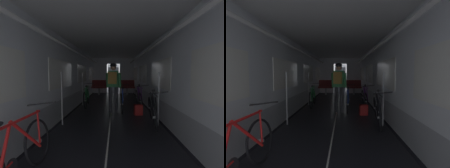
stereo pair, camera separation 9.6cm
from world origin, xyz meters
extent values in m
cube|color=black|center=(-1.41, 3.25, 0.00)|extent=(0.08, 11.50, 0.01)
cube|color=black|center=(1.41, 3.25, 0.00)|extent=(0.08, 11.50, 0.01)
cube|color=beige|center=(0.00, 3.25, 0.00)|extent=(0.03, 11.27, 0.00)
cube|color=#9EA0A5|center=(-1.51, 3.25, 0.30)|extent=(0.12, 11.50, 0.60)
cube|color=silver|center=(-1.51, 3.25, 1.53)|extent=(0.12, 11.50, 1.85)
cube|color=white|center=(-1.45, 2.67, 1.35)|extent=(0.02, 1.90, 0.80)
cube|color=white|center=(-1.45, 5.55, 1.35)|extent=(0.02, 1.90, 0.80)
cube|color=white|center=(-1.45, 8.42, 1.35)|extent=(0.02, 1.90, 0.80)
cube|color=yellow|center=(-1.45, 2.81, 1.35)|extent=(0.01, 0.20, 0.28)
cylinder|color=white|center=(-1.17, 3.25, 2.10)|extent=(0.07, 11.04, 0.07)
cylinder|color=#B7BABF|center=(-1.27, 2.10, 0.70)|extent=(0.04, 0.04, 1.40)
cylinder|color=#B7BABF|center=(-1.27, 4.70, 0.70)|extent=(0.04, 0.04, 1.40)
cube|color=#9EA0A5|center=(1.51, 3.25, 0.30)|extent=(0.12, 11.50, 0.60)
cube|color=silver|center=(1.51, 3.25, 1.53)|extent=(0.12, 11.50, 1.85)
cube|color=white|center=(1.45, 2.67, 1.35)|extent=(0.02, 1.90, 0.80)
cube|color=white|center=(1.45, 5.55, 1.35)|extent=(0.02, 1.90, 0.80)
cube|color=white|center=(1.45, 8.42, 1.35)|extent=(0.02, 1.90, 0.80)
cube|color=yellow|center=(1.45, 2.96, 1.35)|extent=(0.01, 0.20, 0.28)
cylinder|color=white|center=(1.17, 3.25, 2.10)|extent=(0.07, 11.04, 0.07)
cylinder|color=#B7BABF|center=(1.27, 2.10, 0.70)|extent=(0.04, 0.04, 1.40)
cylinder|color=#B7BABF|center=(1.27, 4.70, 0.70)|extent=(0.04, 0.04, 1.40)
cube|color=silver|center=(-0.95, 9.06, 1.23)|extent=(1.00, 0.12, 2.45)
cube|color=silver|center=(0.95, 9.06, 1.23)|extent=(1.00, 0.12, 2.45)
cube|color=silver|center=(0.00, 9.06, 2.25)|extent=(0.90, 0.12, 0.40)
cube|color=#4C4F54|center=(0.00, 9.76, 1.03)|extent=(0.81, 0.04, 2.05)
cube|color=silver|center=(0.00, 3.25, 2.51)|extent=(3.14, 11.62, 0.12)
cylinder|color=gray|center=(-0.90, 8.00, 0.22)|extent=(0.12, 0.12, 0.44)
cube|color=maroon|center=(-0.90, 8.00, 0.49)|extent=(0.96, 0.44, 0.10)
cube|color=maroon|center=(-0.90, 8.19, 0.74)|extent=(0.96, 0.08, 0.40)
torus|color=gray|center=(-1.33, 8.22, 0.94)|extent=(0.14, 0.14, 0.02)
cylinder|color=gray|center=(0.90, 8.00, 0.22)|extent=(0.12, 0.12, 0.44)
cube|color=maroon|center=(0.90, 8.00, 0.49)|extent=(0.96, 0.44, 0.10)
cube|color=maroon|center=(0.90, 8.19, 0.74)|extent=(0.96, 0.08, 0.40)
torus|color=gray|center=(0.47, 8.22, 0.94)|extent=(0.14, 0.14, 0.02)
torus|color=black|center=(-1.04, 0.34, 0.33)|extent=(0.14, 0.67, 0.67)
cylinder|color=#B2B2B7|center=(-1.04, 0.34, 0.33)|extent=(0.10, 0.05, 0.06)
cylinder|color=red|center=(-1.02, 0.02, 0.55)|extent=(0.12, 0.54, 0.56)
cylinder|color=red|center=(-0.99, -0.13, 0.81)|extent=(0.06, 0.82, 0.04)
cylinder|color=red|center=(-1.01, 0.31, 0.57)|extent=(0.09, 0.09, 0.49)
cylinder|color=black|center=(-1.06, -0.23, 0.29)|extent=(0.04, 0.17, 0.17)
cylinder|color=black|center=(-0.96, 0.33, 0.91)|extent=(0.44, 0.04, 0.08)
torus|color=black|center=(1.19, 2.69, 0.33)|extent=(0.19, 0.68, 0.67)
cylinder|color=#B2B2B7|center=(1.19, 2.69, 0.33)|extent=(0.10, 0.06, 0.06)
torus|color=black|center=(1.08, 1.67, 0.33)|extent=(0.19, 0.68, 0.67)
cylinder|color=#B2B2B7|center=(1.08, 1.67, 0.33)|extent=(0.10, 0.06, 0.06)
cylinder|color=black|center=(1.14, 1.98, 0.55)|extent=(0.05, 0.55, 0.56)
cylinder|color=black|center=(1.19, 2.39, 0.55)|extent=(0.14, 0.34, 0.55)
cylinder|color=black|center=(1.19, 2.13, 0.81)|extent=(0.13, 0.82, 0.04)
cylinder|color=black|center=(1.21, 2.61, 0.57)|extent=(0.07, 0.17, 0.49)
cylinder|color=black|center=(1.17, 2.46, 0.31)|extent=(0.08, 0.45, 0.07)
cylinder|color=black|center=(1.11, 1.70, 0.57)|extent=(0.10, 0.08, 0.49)
cylinder|color=black|center=(1.14, 2.24, 0.29)|extent=(0.05, 0.17, 0.17)
ellipsoid|color=black|center=(1.25, 2.56, 0.87)|extent=(0.12, 0.25, 0.07)
cylinder|color=black|center=(1.15, 1.68, 0.91)|extent=(0.44, 0.07, 0.08)
torus|color=black|center=(-1.01, 3.91, 0.33)|extent=(0.13, 0.67, 0.67)
cylinder|color=#B2B2B7|center=(-1.01, 3.91, 0.33)|extent=(0.10, 0.06, 0.06)
torus|color=black|center=(-1.08, 4.92, 0.33)|extent=(0.13, 0.67, 0.67)
cylinder|color=#B2B2B7|center=(-1.08, 4.92, 0.33)|extent=(0.10, 0.06, 0.06)
cylinder|color=#1E8438|center=(-1.04, 4.61, 0.55)|extent=(0.05, 0.54, 0.56)
cylinder|color=#1E8438|center=(-1.02, 4.20, 0.55)|extent=(0.10, 0.34, 0.55)
cylinder|color=#1E8438|center=(-1.01, 4.46, 0.82)|extent=(0.09, 0.82, 0.04)
cylinder|color=#1E8438|center=(-1.00, 3.98, 0.58)|extent=(0.05, 0.17, 0.49)
cylinder|color=#1E8438|center=(-1.03, 4.13, 0.31)|extent=(0.06, 0.45, 0.07)
cylinder|color=#1E8438|center=(-1.06, 4.90, 0.58)|extent=(0.07, 0.09, 0.49)
cylinder|color=black|center=(-1.05, 4.36, 0.29)|extent=(0.04, 0.17, 0.17)
ellipsoid|color=black|center=(-0.98, 4.03, 0.88)|extent=(0.11, 0.25, 0.07)
cylinder|color=black|center=(-1.03, 4.92, 0.92)|extent=(0.44, 0.05, 0.06)
torus|color=black|center=(1.09, 4.80, 0.33)|extent=(0.12, 0.67, 0.67)
cylinder|color=#B2B2B7|center=(1.09, 4.80, 0.33)|extent=(0.10, 0.05, 0.06)
torus|color=black|center=(1.09, 3.78, 0.33)|extent=(0.12, 0.67, 0.67)
cylinder|color=#B2B2B7|center=(1.09, 3.78, 0.33)|extent=(0.10, 0.05, 0.06)
cylinder|color=purple|center=(1.12, 4.10, 0.55)|extent=(0.11, 0.54, 0.56)
cylinder|color=purple|center=(1.12, 4.51, 0.55)|extent=(0.10, 0.34, 0.55)
cylinder|color=purple|center=(1.15, 4.25, 0.81)|extent=(0.04, 0.82, 0.04)
cylinder|color=purple|center=(1.12, 4.73, 0.57)|extent=(0.08, 0.16, 0.49)
cylinder|color=purple|center=(1.09, 4.58, 0.31)|extent=(0.03, 0.45, 0.07)
cylinder|color=purple|center=(1.12, 3.81, 0.57)|extent=(0.09, 0.09, 0.49)
cylinder|color=black|center=(1.08, 4.35, 0.29)|extent=(0.03, 0.17, 0.17)
ellipsoid|color=black|center=(1.16, 4.68, 0.87)|extent=(0.10, 0.24, 0.07)
cylinder|color=black|center=(1.16, 3.79, 0.91)|extent=(0.44, 0.02, 0.08)
cylinder|color=#2D2D33|center=(-0.02, 3.48, 0.45)|extent=(0.13, 0.13, 0.90)
cylinder|color=#2D2D33|center=(0.17, 3.45, 0.45)|extent=(0.13, 0.13, 0.90)
cube|color=#337F47|center=(0.07, 3.47, 1.18)|extent=(0.39, 0.27, 0.56)
cylinder|color=#337F47|center=(-0.14, 3.52, 1.13)|extent=(0.12, 0.21, 0.53)
cylinder|color=#337F47|center=(0.29, 3.45, 1.13)|extent=(0.12, 0.21, 0.53)
sphere|color=#9E7051|center=(0.07, 3.47, 1.58)|extent=(0.21, 0.21, 0.21)
ellipsoid|color=black|center=(0.07, 3.47, 1.65)|extent=(0.28, 0.31, 0.16)
cube|color=olive|center=(0.05, 3.30, 1.22)|extent=(0.30, 0.20, 0.40)
torus|color=black|center=(0.37, 3.21, 0.33)|extent=(0.10, 0.67, 0.67)
cylinder|color=#B2B2B7|center=(0.37, 3.21, 0.33)|extent=(0.09, 0.06, 0.05)
torus|color=black|center=(0.44, 4.23, 0.33)|extent=(0.10, 0.67, 0.67)
cylinder|color=#B2B2B7|center=(0.44, 4.23, 0.33)|extent=(0.09, 0.06, 0.05)
cylinder|color=#2342B7|center=(0.43, 3.91, 0.55)|extent=(0.09, 0.54, 0.56)
cylinder|color=#2342B7|center=(0.40, 3.50, 0.55)|extent=(0.04, 0.34, 0.55)
cylinder|color=#2342B7|center=(0.42, 3.76, 0.82)|extent=(0.09, 0.82, 0.04)
cylinder|color=#2342B7|center=(0.38, 3.28, 0.58)|extent=(0.05, 0.16, 0.49)
cylinder|color=#2342B7|center=(0.38, 3.43, 0.31)|extent=(0.05, 0.45, 0.07)
cylinder|color=#2342B7|center=(0.45, 4.20, 0.58)|extent=(0.04, 0.09, 0.49)
cylinder|color=black|center=(0.40, 3.66, 0.29)|extent=(0.03, 0.17, 0.17)
ellipsoid|color=black|center=(0.40, 3.33, 0.88)|extent=(0.11, 0.25, 0.06)
cylinder|color=black|center=(0.46, 4.21, 0.92)|extent=(0.44, 0.05, 0.04)
cube|color=maroon|center=(0.90, 3.15, 0.17)|extent=(0.29, 0.23, 0.34)
camera|label=1|loc=(0.14, -1.96, 1.36)|focal=25.02mm
camera|label=2|loc=(0.24, -1.95, 1.36)|focal=25.02mm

